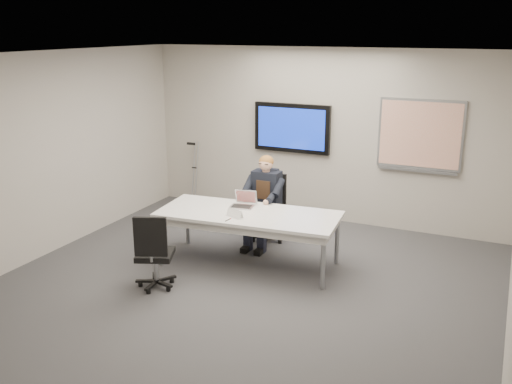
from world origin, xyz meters
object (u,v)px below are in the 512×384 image
at_px(conference_table, 249,219).
at_px(laptop, 244,202).
at_px(office_chair_far, 269,220).
at_px(seated_person, 262,211).
at_px(office_chair_near, 155,265).

bearing_deg(conference_table, laptop, 123.46).
bearing_deg(conference_table, office_chair_far, 92.03).
bearing_deg(laptop, conference_table, -61.25).
relative_size(seated_person, laptop, 3.94).
relative_size(office_chair_far, office_chair_near, 1.03).
relative_size(conference_table, office_chair_far, 2.45).
bearing_deg(office_chair_far, laptop, -91.71).
xyz_separation_m(conference_table, laptop, (-0.18, 0.22, 0.14)).
xyz_separation_m(office_chair_near, laptop, (0.54, 1.37, 0.49)).
bearing_deg(office_chair_far, office_chair_near, -103.18).
distance_m(office_chair_far, office_chair_near, 2.18).
bearing_deg(office_chair_far, seated_person, -87.67).
height_order(office_chair_far, laptop, office_chair_far).
relative_size(conference_table, laptop, 7.34).
distance_m(seated_person, laptop, 0.55).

